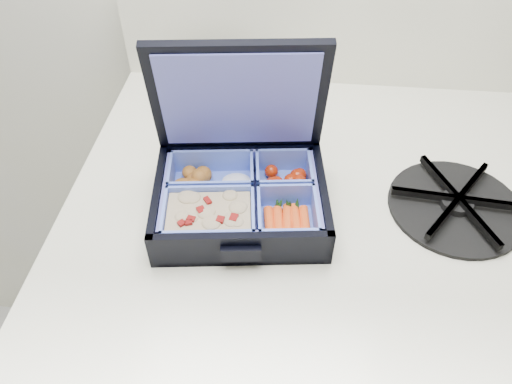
# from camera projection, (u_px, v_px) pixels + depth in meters

# --- Properties ---
(stove) EXTENTS (0.67, 0.67, 1.00)m
(stove) POSITION_uv_depth(u_px,v_px,m) (299.00, 366.00, 1.02)
(stove) COLOR silver
(stove) RESTS_ON floor
(bento_box) EXTENTS (0.23, 0.19, 0.05)m
(bento_box) POSITION_uv_depth(u_px,v_px,m) (241.00, 200.00, 0.62)
(bento_box) COLOR black
(bento_box) RESTS_ON stove
(burner_grate) EXTENTS (0.19, 0.19, 0.02)m
(burner_grate) POSITION_uv_depth(u_px,v_px,m) (457.00, 202.00, 0.63)
(burner_grate) COLOR black
(burner_grate) RESTS_ON stove
(burner_grate_rear) EXTENTS (0.17, 0.17, 0.02)m
(burner_grate_rear) POSITION_uv_depth(u_px,v_px,m) (207.00, 99.00, 0.80)
(burner_grate_rear) COLOR black
(burner_grate_rear) RESTS_ON stove
(fork) EXTENTS (0.07, 0.17, 0.01)m
(fork) POSITION_uv_depth(u_px,v_px,m) (261.00, 136.00, 0.74)
(fork) COLOR silver
(fork) RESTS_ON stove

